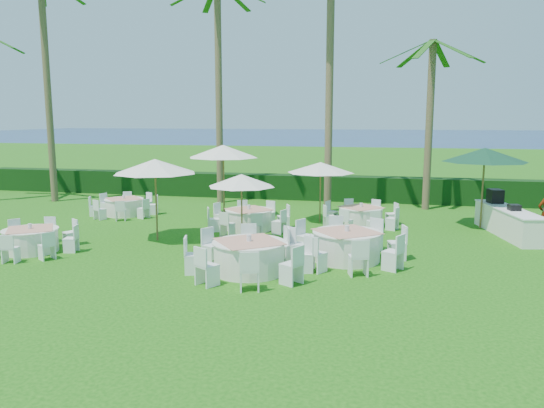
{
  "coord_description": "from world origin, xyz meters",
  "views": [
    {
      "loc": [
        4.69,
        -13.81,
        4.02
      ],
      "look_at": [
        1.07,
        2.43,
        1.3
      ],
      "focal_mm": 35.0,
      "sensor_mm": 36.0,
      "label": 1
    }
  ],
  "objects_px": {
    "banquet_table_e": "(249,219)",
    "umbrella_a": "(155,166)",
    "banquet_table_c": "(347,245)",
    "banquet_table_f": "(361,216)",
    "buffet_table": "(507,221)",
    "umbrella_b": "(241,181)",
    "umbrella_c": "(223,151)",
    "banquet_table_b": "(249,256)",
    "umbrella_green": "(485,155)",
    "umbrella_d": "(321,168)",
    "banquet_table_d": "(124,206)",
    "banquet_table_a": "(31,240)"
  },
  "relations": [
    {
      "from": "umbrella_green",
      "to": "banquet_table_f",
      "type": "bearing_deg",
      "value": -172.15
    },
    {
      "from": "banquet_table_d",
      "to": "buffet_table",
      "type": "height_order",
      "value": "buffet_table"
    },
    {
      "from": "umbrella_green",
      "to": "buffet_table",
      "type": "distance_m",
      "value": 2.52
    },
    {
      "from": "banquet_table_b",
      "to": "umbrella_green",
      "type": "xyz_separation_m",
      "value": [
        6.84,
        7.34,
        2.24
      ]
    },
    {
      "from": "banquet_table_a",
      "to": "banquet_table_d",
      "type": "height_order",
      "value": "banquet_table_a"
    },
    {
      "from": "umbrella_a",
      "to": "umbrella_b",
      "type": "distance_m",
      "value": 2.94
    },
    {
      "from": "banquet_table_d",
      "to": "umbrella_a",
      "type": "distance_m",
      "value": 5.55
    },
    {
      "from": "banquet_table_b",
      "to": "banquet_table_e",
      "type": "height_order",
      "value": "banquet_table_b"
    },
    {
      "from": "banquet_table_c",
      "to": "umbrella_a",
      "type": "xyz_separation_m",
      "value": [
        -6.32,
        1.17,
        2.01
      ]
    },
    {
      "from": "banquet_table_b",
      "to": "banquet_table_f",
      "type": "distance_m",
      "value": 7.2
    },
    {
      "from": "banquet_table_e",
      "to": "umbrella_a",
      "type": "relative_size",
      "value": 1.07
    },
    {
      "from": "banquet_table_f",
      "to": "umbrella_green",
      "type": "xyz_separation_m",
      "value": [
        4.32,
        0.6,
        2.31
      ]
    },
    {
      "from": "banquet_table_c",
      "to": "banquet_table_d",
      "type": "height_order",
      "value": "banquet_table_c"
    },
    {
      "from": "banquet_table_f",
      "to": "umbrella_green",
      "type": "relative_size",
      "value": 0.92
    },
    {
      "from": "umbrella_a",
      "to": "buffet_table",
      "type": "distance_m",
      "value": 12.12
    },
    {
      "from": "umbrella_d",
      "to": "banquet_table_a",
      "type": "bearing_deg",
      "value": -140.59
    },
    {
      "from": "banquet_table_c",
      "to": "banquet_table_d",
      "type": "xyz_separation_m",
      "value": [
        -9.61,
        5.12,
        -0.08
      ]
    },
    {
      "from": "umbrella_a",
      "to": "banquet_table_c",
      "type": "bearing_deg",
      "value": -10.5
    },
    {
      "from": "banquet_table_c",
      "to": "umbrella_c",
      "type": "xyz_separation_m",
      "value": [
        -5.46,
        5.73,
        2.23
      ]
    },
    {
      "from": "umbrella_green",
      "to": "banquet_table_e",
      "type": "bearing_deg",
      "value": -165.43
    },
    {
      "from": "banquet_table_d",
      "to": "umbrella_d",
      "type": "xyz_separation_m",
      "value": [
        8.14,
        0.31,
        1.76
      ]
    },
    {
      "from": "banquet_table_f",
      "to": "umbrella_b",
      "type": "xyz_separation_m",
      "value": [
        -3.54,
        -3.82,
        1.69
      ]
    },
    {
      "from": "banquet_table_d",
      "to": "umbrella_green",
      "type": "xyz_separation_m",
      "value": [
        14.06,
        0.47,
        2.32
      ]
    },
    {
      "from": "umbrella_a",
      "to": "umbrella_d",
      "type": "bearing_deg",
      "value": 41.24
    },
    {
      "from": "buffet_table",
      "to": "umbrella_green",
      "type": "bearing_deg",
      "value": 123.88
    },
    {
      "from": "banquet_table_b",
      "to": "umbrella_b",
      "type": "relative_size",
      "value": 1.47
    },
    {
      "from": "banquet_table_c",
      "to": "umbrella_a",
      "type": "bearing_deg",
      "value": 169.5
    },
    {
      "from": "banquet_table_d",
      "to": "buffet_table",
      "type": "bearing_deg",
      "value": -2.23
    },
    {
      "from": "banquet_table_b",
      "to": "umbrella_a",
      "type": "bearing_deg",
      "value": 143.37
    },
    {
      "from": "banquet_table_b",
      "to": "banquet_table_e",
      "type": "relative_size",
      "value": 1.14
    },
    {
      "from": "banquet_table_b",
      "to": "umbrella_b",
      "type": "height_order",
      "value": "umbrella_b"
    },
    {
      "from": "banquet_table_e",
      "to": "buffet_table",
      "type": "height_order",
      "value": "buffet_table"
    },
    {
      "from": "umbrella_c",
      "to": "buffet_table",
      "type": "height_order",
      "value": "umbrella_c"
    },
    {
      "from": "banquet_table_e",
      "to": "buffet_table",
      "type": "xyz_separation_m",
      "value": [
        8.94,
        1.1,
        0.11
      ]
    },
    {
      "from": "banquet_table_a",
      "to": "umbrella_green",
      "type": "relative_size",
      "value": 0.94
    },
    {
      "from": "umbrella_b",
      "to": "umbrella_d",
      "type": "xyz_separation_m",
      "value": [
        1.94,
        4.26,
        0.06
      ]
    },
    {
      "from": "umbrella_c",
      "to": "banquet_table_a",
      "type": "bearing_deg",
      "value": -120.01
    },
    {
      "from": "umbrella_b",
      "to": "umbrella_d",
      "type": "bearing_deg",
      "value": 65.48
    },
    {
      "from": "banquet_table_a",
      "to": "umbrella_b",
      "type": "xyz_separation_m",
      "value": [
        5.99,
        2.26,
        1.69
      ]
    },
    {
      "from": "banquet_table_f",
      "to": "buffet_table",
      "type": "bearing_deg",
      "value": -5.13
    },
    {
      "from": "banquet_table_b",
      "to": "banquet_table_e",
      "type": "xyz_separation_m",
      "value": [
        -1.4,
        5.2,
        -0.05
      ]
    },
    {
      "from": "banquet_table_e",
      "to": "umbrella_a",
      "type": "bearing_deg",
      "value": -138.07
    },
    {
      "from": "banquet_table_e",
      "to": "umbrella_d",
      "type": "bearing_deg",
      "value": 40.47
    },
    {
      "from": "umbrella_c",
      "to": "umbrella_d",
      "type": "distance_m",
      "value": 4.04
    },
    {
      "from": "banquet_table_c",
      "to": "umbrella_a",
      "type": "distance_m",
      "value": 6.74
    },
    {
      "from": "banquet_table_c",
      "to": "banquet_table_e",
      "type": "distance_m",
      "value": 5.12
    },
    {
      "from": "banquet_table_c",
      "to": "banquet_table_d",
      "type": "bearing_deg",
      "value": 151.96
    },
    {
      "from": "umbrella_green",
      "to": "umbrella_d",
      "type": "bearing_deg",
      "value": -178.43
    },
    {
      "from": "banquet_table_e",
      "to": "banquet_table_f",
      "type": "height_order",
      "value": "banquet_table_e"
    },
    {
      "from": "banquet_table_c",
      "to": "umbrella_green",
      "type": "distance_m",
      "value": 7.49
    }
  ]
}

